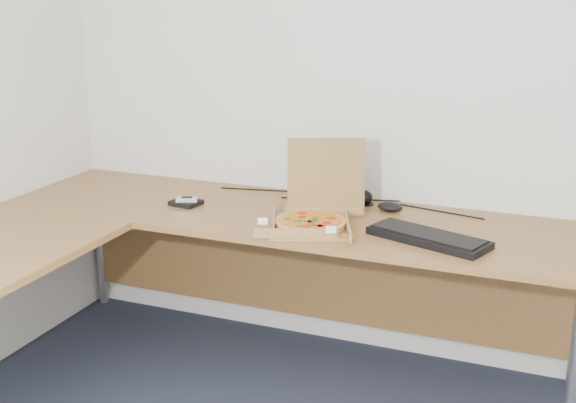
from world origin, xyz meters
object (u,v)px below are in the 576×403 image
at_px(pizza_box, 312,217).
at_px(drinking_glass, 340,188).
at_px(wallet, 186,203).
at_px(desk, 171,241).
at_px(keyboard, 428,238).

xyz_separation_m(pizza_box, drinking_glass, (-0.02, 0.41, 0.02)).
height_order(pizza_box, wallet, pizza_box).
height_order(desk, keyboard, keyboard).
distance_m(pizza_box, wallet, 0.63).
xyz_separation_m(desk, pizza_box, (0.48, 0.29, 0.07)).
xyz_separation_m(desk, wallet, (-0.14, 0.37, 0.04)).
bearing_deg(drinking_glass, keyboard, -40.08).
relative_size(desk, wallet, 20.30).
distance_m(keyboard, wallet, 1.10).
height_order(desk, wallet, wallet).
distance_m(desk, wallet, 0.40).
bearing_deg(keyboard, wallet, -165.32).
relative_size(pizza_box, keyboard, 0.81).
relative_size(drinking_glass, keyboard, 0.25).
bearing_deg(keyboard, desk, -144.18).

